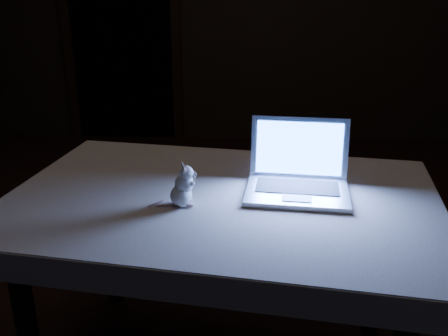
# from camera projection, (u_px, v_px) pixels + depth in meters

# --- Properties ---
(floor) EXTENTS (5.00, 5.00, 0.00)m
(floor) POSITION_uv_depth(u_px,v_px,m) (237.00, 292.00, 2.42)
(floor) COLOR black
(floor) RESTS_ON ground
(doorway) EXTENTS (1.06, 0.36, 2.13)m
(doorway) POSITION_uv_depth(u_px,v_px,m) (121.00, 21.00, 4.42)
(doorway) COLOR black
(doorway) RESTS_ON back_wall
(table) EXTENTS (1.47, 1.06, 0.73)m
(table) POSITION_uv_depth(u_px,v_px,m) (222.00, 288.00, 1.82)
(table) COLOR black
(table) RESTS_ON floor
(tablecloth) EXTENTS (1.61, 1.24, 0.09)m
(tablecloth) POSITION_uv_depth(u_px,v_px,m) (240.00, 213.00, 1.67)
(tablecloth) COLOR beige
(tablecloth) RESTS_ON table
(laptop) EXTENTS (0.37, 0.34, 0.23)m
(laptop) POSITION_uv_depth(u_px,v_px,m) (299.00, 163.00, 1.65)
(laptop) COLOR silver
(laptop) RESTS_ON tablecloth
(plush_mouse) EXTENTS (0.13, 0.13, 0.14)m
(plush_mouse) POSITION_uv_depth(u_px,v_px,m) (181.00, 185.00, 1.59)
(plush_mouse) COLOR silver
(plush_mouse) RESTS_ON tablecloth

